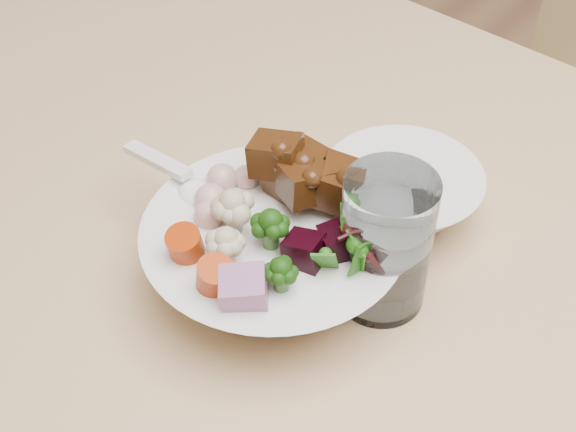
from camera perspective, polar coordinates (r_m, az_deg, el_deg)
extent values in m
cylinder|color=tan|center=(1.46, -5.58, 2.95)|extent=(0.07, 0.07, 0.77)
cube|color=tan|center=(1.37, 19.18, 1.51)|extent=(0.49, 0.49, 0.04)
cylinder|color=tan|center=(1.49, 7.38, -5.19)|extent=(0.03, 0.03, 0.44)
cylinder|color=tan|center=(1.39, 19.16, -13.32)|extent=(0.03, 0.03, 0.44)
cylinder|color=tan|center=(1.71, 15.48, 1.38)|extent=(0.03, 0.03, 0.44)
sphere|color=black|center=(0.63, -1.23, -1.30)|extent=(0.04, 0.04, 0.04)
sphere|color=#C3B293|center=(0.64, -3.90, -0.03)|extent=(0.04, 0.04, 0.04)
cube|color=black|center=(0.63, 3.66, -1.94)|extent=(0.04, 0.04, 0.03)
cube|color=#A06090|center=(0.59, -3.14, -5.27)|extent=(0.05, 0.05, 0.04)
cylinder|color=#B22904|center=(0.63, -7.28, -2.16)|extent=(0.03, 0.03, 0.03)
sphere|color=#D19A92|center=(0.67, -5.51, 1.18)|extent=(0.02, 0.02, 0.02)
ellipsoid|color=white|center=(0.69, -6.28, 1.55)|extent=(0.05, 0.04, 0.02)
cube|color=white|center=(0.72, -9.29, 3.94)|extent=(0.08, 0.02, 0.02)
cylinder|color=white|center=(0.64, 6.95, -1.91)|extent=(0.07, 0.07, 0.13)
cylinder|color=silver|center=(0.66, 6.83, -2.88)|extent=(0.06, 0.06, 0.08)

